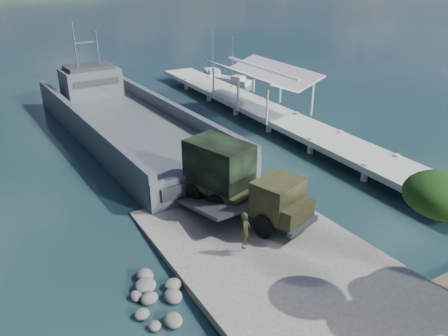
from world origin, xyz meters
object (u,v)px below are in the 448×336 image
military_truck (238,180)px  soldier (245,236)px  sailboat_far (213,74)px  pier (266,106)px  sailboat_near (233,81)px  landing_craft (128,128)px

military_truck → soldier: bearing=-134.1°
military_truck → sailboat_far: size_ratio=1.29×
pier → sailboat_near: (5.18, 14.99, -1.26)m
pier → soldier: size_ratio=21.58×
sailboat_far → pier: bearing=-84.9°
soldier → sailboat_near: (19.43, 33.42, -1.18)m
soldier → sailboat_near: size_ratio=0.32×
soldier → sailboat_far: 42.30m
pier → military_truck: size_ratio=4.84×
pier → sailboat_far: (4.56, 19.44, -1.22)m
sailboat_near → soldier: bearing=-142.0°
landing_craft → sailboat_near: size_ratio=5.37×
pier → sailboat_far: size_ratio=6.22×
pier → landing_craft: size_ratio=1.29×
landing_craft → military_truck: bearing=-89.3°
landing_craft → sailboat_near: 22.38m
military_truck → sailboat_far: 37.80m
sailboat_near → sailboat_far: bearing=76.1°
sailboat_far → sailboat_near: bearing=-63.8°
sailboat_near → pier: bearing=-130.9°
military_truck → sailboat_near: (17.40, 29.35, -2.18)m
landing_craft → sailboat_near: landing_craft is taller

